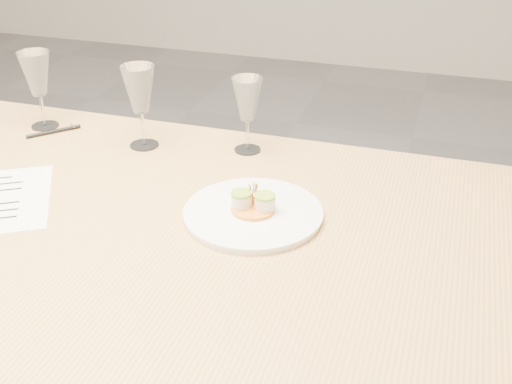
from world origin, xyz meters
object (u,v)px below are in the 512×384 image
(dinner_plate, at_px, (253,212))
(dining_table, at_px, (48,227))
(wine_glass_2, at_px, (139,91))
(wine_glass_1, at_px, (37,75))
(wine_glass_3, at_px, (247,101))
(ballpoint_pen, at_px, (54,131))

(dinner_plate, bearing_deg, dining_table, -170.33)
(wine_glass_2, bearing_deg, dining_table, -103.67)
(wine_glass_1, bearing_deg, dinner_plate, -22.30)
(dining_table, distance_m, wine_glass_3, 0.56)
(dinner_plate, relative_size, ballpoint_pen, 2.54)
(wine_glass_3, bearing_deg, ballpoint_pen, -174.15)
(wine_glass_1, bearing_deg, wine_glass_2, -5.69)
(dining_table, distance_m, wine_glass_2, 0.41)
(dining_table, bearing_deg, ballpoint_pen, 119.61)
(dining_table, xyz_separation_m, wine_glass_3, (0.35, 0.39, 0.20))
(dining_table, relative_size, ballpoint_pen, 20.52)
(wine_glass_2, bearing_deg, ballpoint_pen, -179.78)
(dining_table, bearing_deg, wine_glass_1, 123.12)
(wine_glass_1, height_order, wine_glass_2, wine_glass_2)
(dining_table, xyz_separation_m, dinner_plate, (0.46, 0.08, 0.08))
(wine_glass_1, distance_m, wine_glass_3, 0.59)
(wine_glass_1, height_order, wine_glass_3, wine_glass_1)
(dinner_plate, xyz_separation_m, ballpoint_pen, (-0.66, 0.26, -0.01))
(dining_table, height_order, wine_glass_3, wine_glass_3)
(ballpoint_pen, xyz_separation_m, wine_glass_3, (0.54, 0.06, 0.13))
(dinner_plate, height_order, wine_glass_2, wine_glass_2)
(dinner_plate, height_order, wine_glass_3, wine_glass_3)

